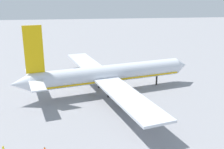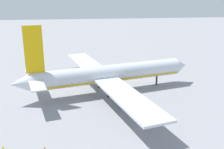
% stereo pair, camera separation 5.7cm
% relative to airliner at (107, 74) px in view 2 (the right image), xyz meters
% --- Properties ---
extents(ground_plane, '(600.00, 600.00, 0.00)m').
position_rel_airliner_xyz_m(ground_plane, '(1.34, 0.34, -6.88)').
color(ground_plane, gray).
extents(airliner, '(67.91, 78.99, 25.73)m').
position_rel_airliner_xyz_m(airliner, '(0.00, 0.00, 0.00)').
color(airliner, silver).
rests_on(airliner, ground).
extents(ground_worker_0, '(0.53, 0.53, 1.70)m').
position_rel_airliner_xyz_m(ground_worker_0, '(-28.66, -35.25, -6.02)').
color(ground_worker_0, black).
rests_on(ground_worker_0, ground).
extents(traffic_cone_0, '(0.36, 0.36, 0.55)m').
position_rel_airliner_xyz_m(traffic_cone_0, '(-31.33, 32.96, -6.61)').
color(traffic_cone_0, orange).
rests_on(traffic_cone_0, ground).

